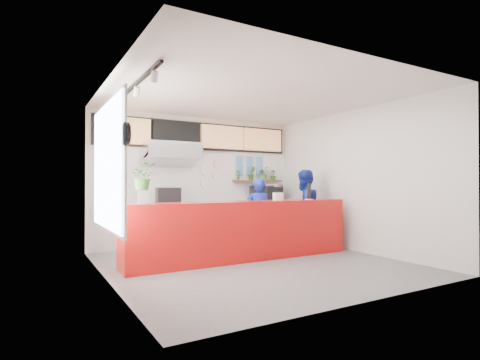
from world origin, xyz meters
name	(u,v)px	position (x,y,z in m)	size (l,w,h in m)	color
floor	(255,264)	(0.00, 0.00, 0.00)	(5.00, 5.00, 0.00)	slate
ceiling	(255,96)	(0.00, 0.00, 3.00)	(5.00, 5.00, 0.00)	silver
wall_back	(199,181)	(0.00, 2.50, 1.50)	(5.00, 5.00, 0.00)	white
wall_left	(109,179)	(-2.50, 0.00, 1.50)	(5.00, 5.00, 0.00)	white
wall_right	(355,180)	(2.50, 0.00, 1.50)	(5.00, 5.00, 0.00)	white
service_counter	(243,230)	(0.00, 0.40, 0.55)	(4.50, 0.60, 1.10)	red
cream_band	(199,134)	(0.00, 2.49, 2.60)	(5.00, 0.02, 0.80)	beige
prep_bench	(170,228)	(-0.80, 2.20, 0.45)	(1.80, 0.60, 0.90)	#B2B5BA
panini_oven	(168,198)	(-0.85, 2.20, 1.12)	(0.49, 0.49, 0.44)	black
extraction_hood	(171,151)	(-0.80, 2.15, 2.15)	(1.20, 0.70, 0.35)	#B2B5BA
hood_lip	(171,160)	(-0.80, 2.15, 1.95)	(1.20, 0.70, 0.08)	#B2B5BA
right_bench	(259,223)	(1.50, 2.20, 0.45)	(1.80, 0.60, 0.90)	#B2B5BA
espresso_machine	(266,195)	(1.73, 2.20, 1.14)	(0.75, 0.53, 0.48)	black
espresso_tray	(266,186)	(1.73, 2.20, 1.38)	(0.69, 0.48, 0.06)	#AEB1B5
herb_shelf	(258,181)	(1.60, 2.40, 1.50)	(1.40, 0.18, 0.04)	brown
menu_board_far_left	(124,131)	(-1.75, 2.38, 2.55)	(1.10, 0.10, 0.55)	tan
menu_board_mid_left	(177,134)	(-0.59, 2.38, 2.55)	(1.10, 0.10, 0.55)	black
menu_board_mid_right	(222,137)	(0.57, 2.38, 2.55)	(1.10, 0.10, 0.55)	tan
menu_board_far_right	(263,140)	(1.73, 2.38, 2.55)	(1.10, 0.10, 0.55)	tan
soffit	(199,136)	(0.00, 2.46, 2.55)	(4.80, 0.04, 0.65)	black
window_pane	(107,166)	(-2.47, 0.30, 1.70)	(0.04, 2.20, 1.90)	silver
window_frame	(108,166)	(-2.45, 0.30, 1.70)	(0.03, 2.30, 2.00)	#B2B5BA
wall_clock_rim	(126,134)	(-2.46, -0.90, 2.05)	(0.30, 0.30, 0.05)	black
wall_clock_face	(128,134)	(-2.43, -0.90, 2.05)	(0.26, 0.26, 0.02)	white
track_rail	(137,84)	(-2.10, 0.00, 2.94)	(0.05, 2.40, 0.04)	black
dec_plate_a	(205,170)	(0.15, 2.47, 1.75)	(0.24, 0.24, 0.03)	silver
dec_plate_b	(216,175)	(0.45, 2.47, 1.65)	(0.24, 0.24, 0.03)	silver
dec_plate_c	(205,183)	(0.15, 2.47, 1.45)	(0.24, 0.24, 0.03)	silver
dec_plate_d	(218,164)	(0.50, 2.47, 1.90)	(0.24, 0.24, 0.03)	silver
photo_frame_a	(239,161)	(1.10, 2.48, 2.00)	(0.20, 0.02, 0.25)	#598CBF
photo_frame_b	(250,161)	(1.40, 2.48, 2.00)	(0.20, 0.02, 0.25)	#598CBF
photo_frame_c	(259,162)	(1.70, 2.48, 2.00)	(0.20, 0.02, 0.25)	#598CBF
photo_frame_d	(239,171)	(1.10, 2.48, 1.75)	(0.20, 0.02, 0.25)	#598CBF
photo_frame_e	(250,171)	(1.40, 2.48, 1.75)	(0.20, 0.02, 0.25)	#598CBF
photo_frame_f	(259,171)	(1.70, 2.48, 1.75)	(0.20, 0.02, 0.25)	#598CBF
staff_center	(258,215)	(0.73, 1.02, 0.77)	(0.56, 0.37, 1.54)	navy
staff_right	(304,209)	(1.86, 0.89, 0.87)	(0.85, 0.66, 1.74)	navy
herb_a	(238,175)	(1.03, 2.40, 1.65)	(0.14, 0.09, 0.26)	#306322
herb_b	(252,173)	(1.42, 2.40, 1.69)	(0.19, 0.15, 0.34)	#306322
herb_c	(263,174)	(1.77, 2.40, 1.69)	(0.31, 0.26, 0.34)	#306322
herb_d	(273,175)	(2.07, 2.40, 1.66)	(0.15, 0.14, 0.28)	#306322
glass_vase	(143,197)	(-1.92, 0.30, 1.22)	(0.19, 0.19, 0.24)	silver
basil_vase	(143,177)	(-1.92, 0.30, 1.54)	(0.40, 0.35, 0.44)	#306322
napkin_holder	(278,197)	(0.74, 0.32, 1.18)	(0.17, 0.11, 0.15)	white
white_plate	(309,199)	(1.52, 0.31, 1.11)	(0.18, 0.18, 0.01)	white
pepper_mill	(309,191)	(1.52, 0.31, 1.27)	(0.08, 0.08, 0.32)	black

